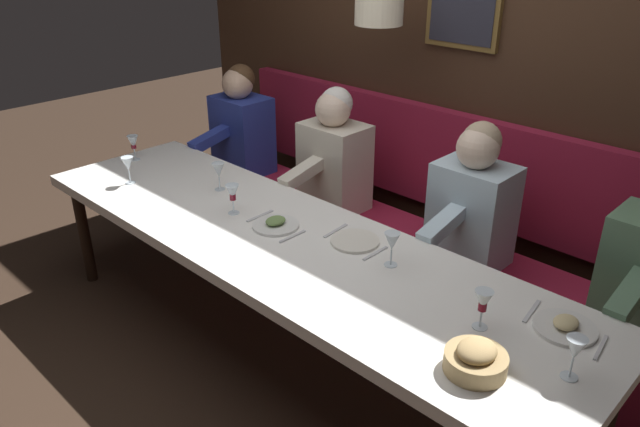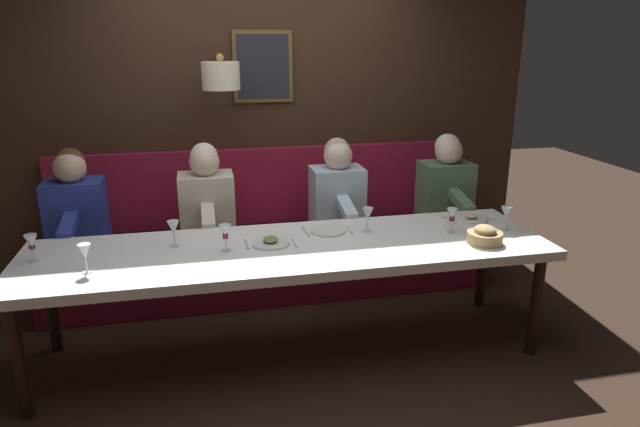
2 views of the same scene
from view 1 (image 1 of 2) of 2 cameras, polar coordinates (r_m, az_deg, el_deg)
The scene contains 18 objects.
ground_plane at distance 3.42m, azimuth -3.03°, elevation -13.24°, with size 12.00×12.00×0.00m, color #332319.
dining_table at distance 3.04m, azimuth -3.33°, elevation -3.18°, with size 0.90×3.23×0.74m.
banquette_bench at distance 3.84m, azimuth 6.62°, elevation -4.50°, with size 0.52×3.43×0.45m, color maroon.
back_wall_panel at distance 3.88m, azimuth 12.82°, elevation 13.43°, with size 0.59×4.63×2.90m.
diner_near at distance 3.32m, azimuth 14.09°, elevation 1.21°, with size 0.60×0.40×0.79m.
diner_middle at distance 3.86m, azimuth 1.30°, elevation 5.56°, with size 0.60×0.40×0.79m.
diner_far at distance 4.50m, azimuth -7.38°, elevation 8.33°, with size 0.60×0.40×0.79m.
place_setting_0 at distance 2.54m, azimuth 21.93°, elevation -9.75°, with size 0.24×0.33×0.05m.
place_setting_1 at distance 2.96m, azimuth 3.28°, elevation -2.58°, with size 0.24×0.31×0.01m.
place_setting_2 at distance 3.11m, azimuth -4.16°, elevation -0.98°, with size 0.24×0.31×0.05m.
wine_glass_0 at distance 3.54m, azimuth -9.46°, elevation 3.96°, with size 0.07×0.07×0.16m.
wine_glass_1 at distance 4.12m, azimuth -17.05°, elevation 6.33°, with size 0.07×0.07×0.16m.
wine_glass_2 at distance 3.75m, azimuth -17.51°, elevation 4.37°, with size 0.07×0.07×0.16m.
wine_glass_3 at distance 3.23m, azimuth -8.16°, elevation 1.88°, with size 0.07×0.07×0.16m.
wine_glass_4 at distance 2.74m, azimuth 6.74°, elevation -2.70°, with size 0.07×0.07×0.16m.
wine_glass_5 at distance 2.40m, azimuth 14.99°, elevation -8.00°, with size 0.07×0.07×0.16m.
wine_glass_6 at distance 2.26m, azimuth 22.72°, elevation -11.66°, with size 0.07×0.07×0.16m.
bread_bowl at distance 2.23m, azimuth 14.34°, elevation -13.05°, with size 0.22×0.22×0.12m.
Camera 1 is at (-1.78, -1.97, 2.16)m, focal length 34.26 mm.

